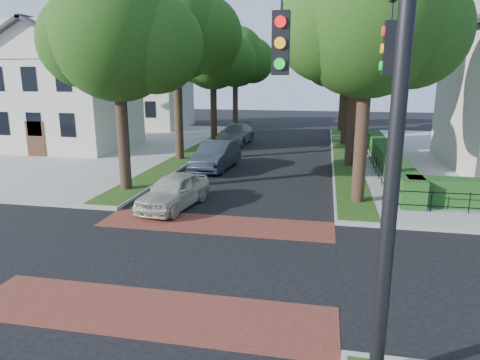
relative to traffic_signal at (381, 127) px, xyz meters
The scene contains 22 objects.
ground 8.09m from the traffic_signal, 137.91° to the left, with size 120.00×120.00×0.00m, color black.
sidewalk_nw 34.12m from the traffic_signal, 136.17° to the left, with size 30.00×30.00×0.15m, color gray.
crosswalk_far 10.20m from the traffic_signal, 122.69° to the left, with size 9.00×2.20×0.01m, color maroon.
crosswalk_near 6.89m from the traffic_signal, 166.05° to the left, with size 9.00×2.20×0.01m, color maroon.
grass_strip_ne 23.95m from the traffic_signal, 88.75° to the left, with size 1.60×29.80×0.02m, color #224012.
grass_strip_nw 26.06m from the traffic_signal, 113.63° to the left, with size 1.60×29.80×0.02m, color #224012.
tree_right_near 12.03m from the traffic_signal, 86.47° to the left, with size 7.75×6.67×10.66m.
tree_right_mid 19.95m from the traffic_signal, 87.89° to the left, with size 8.25×7.09×11.22m.
tree_right_far 28.73m from the traffic_signal, 88.57° to the left, with size 7.25×6.23×9.74m.
tree_right_back 37.74m from the traffic_signal, 88.91° to the left, with size 7.50×6.45×10.20m.
tree_left_near 15.74m from the traffic_signal, 131.45° to the left, with size 7.50×6.45×10.20m.
tree_left_mid 22.48m from the traffic_signal, 117.60° to the left, with size 8.00×6.88×11.48m.
tree_left_far 30.52m from the traffic_signal, 109.77° to the left, with size 7.00×6.02×9.86m.
tree_left_back 39.12m from the traffic_signal, 105.27° to the left, with size 7.75×6.66×10.44m.
hedge_main_road 20.01m from the traffic_signal, 81.75° to the left, with size 1.00×18.00×1.20m, color #214518.
fence_main_road 19.95m from the traffic_signal, 84.08° to the left, with size 0.06×18.00×0.90m, color black, non-canonical shape.
house_left_near 30.29m from the traffic_signal, 132.28° to the left, with size 10.00×9.00×10.14m.
house_left_far 41.72m from the traffic_signal, 119.24° to the left, with size 10.00×9.00×10.14m.
traffic_signal is the anchor object (origin of this frame).
parked_car_front 12.49m from the traffic_signal, 127.36° to the left, with size 1.75×4.34×1.48m, color #BBB9A9.
parked_car_middle 19.21m from the traffic_signal, 112.96° to the left, with size 1.79×5.14×1.69m, color #202631.
parked_car_rear 28.95m from the traffic_signal, 106.75° to the left, with size 2.27×5.58×1.62m, color slate.
Camera 1 is at (3.97, -11.84, 5.54)m, focal length 32.00 mm.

